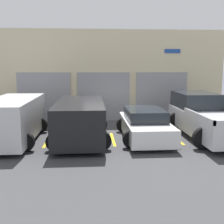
{
  "coord_description": "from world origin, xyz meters",
  "views": [
    {
      "loc": [
        -0.88,
        -12.89,
        3.07
      ],
      "look_at": [
        0.0,
        -0.8,
        1.1
      ],
      "focal_mm": 45.0,
      "sensor_mm": 36.0,
      "label": 1
    }
  ],
  "objects_px": {
    "pickup_truck": "(204,117)",
    "sedan_side": "(13,119)",
    "sedan_white": "(145,125)",
    "van_right": "(80,119)"
  },
  "relations": [
    {
      "from": "pickup_truck",
      "to": "sedan_side",
      "type": "xyz_separation_m",
      "value": [
        -8.23,
        -0.34,
        0.1
      ]
    },
    {
      "from": "sedan_white",
      "to": "sedan_side",
      "type": "distance_m",
      "value": 5.5
    },
    {
      "from": "pickup_truck",
      "to": "sedan_white",
      "type": "distance_m",
      "value": 2.77
    },
    {
      "from": "sedan_side",
      "to": "van_right",
      "type": "height_order",
      "value": "sedan_side"
    },
    {
      "from": "pickup_truck",
      "to": "van_right",
      "type": "relative_size",
      "value": 1.12
    },
    {
      "from": "pickup_truck",
      "to": "sedan_white",
      "type": "relative_size",
      "value": 1.26
    },
    {
      "from": "pickup_truck",
      "to": "sedan_side",
      "type": "bearing_deg",
      "value": -177.61
    },
    {
      "from": "pickup_truck",
      "to": "sedan_white",
      "type": "xyz_separation_m",
      "value": [
        -2.74,
        -0.32,
        -0.24
      ]
    },
    {
      "from": "pickup_truck",
      "to": "van_right",
      "type": "height_order",
      "value": "pickup_truck"
    },
    {
      "from": "sedan_white",
      "to": "van_right",
      "type": "xyz_separation_m",
      "value": [
        -2.74,
        -0.02,
        0.27
      ]
    }
  ]
}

